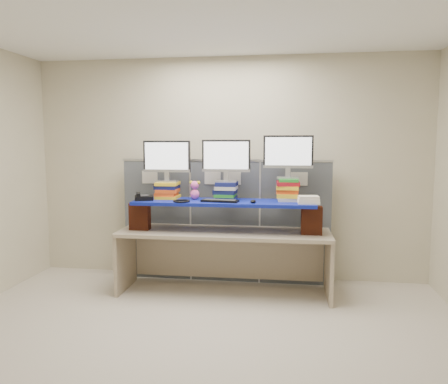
% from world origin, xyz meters
% --- Properties ---
extents(room, '(5.00, 4.00, 2.80)m').
position_xyz_m(room, '(0.00, 0.00, 1.40)').
color(room, beige).
rests_on(room, ground).
extents(cubicle_partition, '(2.60, 0.06, 1.53)m').
position_xyz_m(cubicle_partition, '(-0.00, 1.78, 0.77)').
color(cubicle_partition, '#4B5159').
rests_on(cubicle_partition, ground).
extents(desk, '(2.41, 0.73, 0.73)m').
position_xyz_m(desk, '(0.06, 1.32, 0.58)').
color(desk, tan).
rests_on(desk, ground).
extents(brick_pier_left, '(0.23, 0.13, 0.31)m').
position_xyz_m(brick_pier_left, '(-0.92, 1.26, 0.89)').
color(brick_pier_left, maroon).
rests_on(brick_pier_left, desk).
extents(brick_pier_right, '(0.23, 0.13, 0.31)m').
position_xyz_m(brick_pier_right, '(1.03, 1.28, 0.89)').
color(brick_pier_right, maroon).
rests_on(brick_pier_right, desk).
extents(blue_board, '(2.05, 0.53, 0.04)m').
position_xyz_m(blue_board, '(0.06, 1.32, 1.06)').
color(blue_board, navy).
rests_on(blue_board, brick_pier_left).
extents(book_stack_left, '(0.27, 0.30, 0.19)m').
position_xyz_m(book_stack_left, '(-0.64, 1.44, 1.17)').
color(book_stack_left, yellow).
rests_on(book_stack_left, blue_board).
extents(book_stack_center, '(0.26, 0.31, 0.20)m').
position_xyz_m(book_stack_center, '(0.06, 1.44, 1.18)').
color(book_stack_center, '#131953').
rests_on(book_stack_center, blue_board).
extents(book_stack_right, '(0.27, 0.31, 0.25)m').
position_xyz_m(book_stack_right, '(0.77, 1.45, 1.20)').
color(book_stack_right, beige).
rests_on(book_stack_right, blue_board).
extents(monitor_left, '(0.56, 0.16, 0.48)m').
position_xyz_m(monitor_left, '(-0.64, 1.43, 1.55)').
color(monitor_left, '#9D9DA2').
rests_on(monitor_left, book_stack_left).
extents(monitor_center, '(0.56, 0.16, 0.48)m').
position_xyz_m(monitor_center, '(0.06, 1.44, 1.55)').
color(monitor_center, '#9D9DA2').
rests_on(monitor_center, book_stack_center).
extents(monitor_right, '(0.56, 0.16, 0.48)m').
position_xyz_m(monitor_right, '(0.77, 1.45, 1.60)').
color(monitor_right, '#9D9DA2').
rests_on(monitor_right, book_stack_right).
extents(keyboard, '(0.42, 0.18, 0.03)m').
position_xyz_m(keyboard, '(0.02, 1.22, 1.09)').
color(keyboard, black).
rests_on(keyboard, blue_board).
extents(mouse, '(0.09, 0.12, 0.04)m').
position_xyz_m(mouse, '(0.39, 1.20, 1.09)').
color(mouse, black).
rests_on(mouse, blue_board).
extents(desk_phone, '(0.26, 0.24, 0.09)m').
position_xyz_m(desk_phone, '(-0.87, 1.24, 1.11)').
color(desk_phone, black).
rests_on(desk_phone, blue_board).
extents(headset, '(0.22, 0.22, 0.02)m').
position_xyz_m(headset, '(-0.40, 1.16, 1.09)').
color(headset, black).
rests_on(headset, blue_board).
extents(plush_toy, '(0.13, 0.09, 0.22)m').
position_xyz_m(plush_toy, '(-0.30, 1.39, 1.19)').
color(plush_toy, '#FD60B6').
rests_on(plush_toy, blue_board).
extents(binder_stack, '(0.24, 0.20, 0.08)m').
position_xyz_m(binder_stack, '(0.99, 1.24, 1.12)').
color(binder_stack, white).
rests_on(binder_stack, blue_board).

